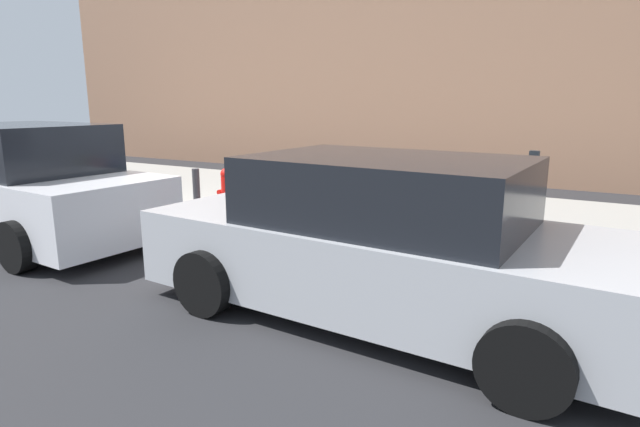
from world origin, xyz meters
TOP-DOWN VIEW (x-y plane):
  - ground_plane at (0.00, 0.00)m, footprint 40.00×40.00m
  - sidewalk_curb at (0.00, -2.50)m, footprint 18.00×5.00m
  - suitcase_olive_0 at (-3.76, -0.69)m, footprint 0.40×0.20m
  - suitcase_red_1 at (-3.23, -0.73)m, footprint 0.51×0.26m
  - suitcase_navy_2 at (-2.67, -0.74)m, footprint 0.47×0.29m
  - suitcase_teal_3 at (-2.16, -0.68)m, footprint 0.43×0.26m
  - suitcase_maroon_4 at (-1.63, -0.79)m, footprint 0.49×0.28m
  - suitcase_silver_5 at (-1.13, -0.79)m, footprint 0.36×0.23m
  - fire_hydrant at (-0.22, -0.73)m, footprint 0.39×0.21m
  - bollard_post at (0.35, -0.58)m, footprint 0.13×0.13m
  - parking_meter at (-5.06, -0.98)m, footprint 0.12×0.09m
  - parked_car_silver_0 at (-4.17, 1.69)m, footprint 4.80×2.21m
  - parked_car_white_1 at (1.50, 1.69)m, footprint 4.61×2.27m

SIDE VIEW (x-z plane):
  - ground_plane at x=0.00m, z-range 0.00..0.00m
  - sidewalk_curb at x=0.00m, z-range 0.00..0.14m
  - suitcase_silver_5 at x=-1.13m, z-range 0.11..0.67m
  - suitcase_teal_3 at x=-2.16m, z-range -0.02..0.88m
  - suitcase_maroon_4 at x=-1.63m, z-range -0.03..0.96m
  - suitcase_red_1 at x=-3.23m, z-range 0.04..0.92m
  - bollard_post at x=0.35m, z-range 0.14..0.88m
  - suitcase_olive_0 at x=-3.76m, z-range -0.01..1.04m
  - suitcase_navy_2 at x=-2.67m, z-range 0.11..0.94m
  - fire_hydrant at x=-0.22m, z-range 0.16..0.93m
  - parked_car_silver_0 at x=-4.17m, z-range -0.04..1.49m
  - parked_car_white_1 at x=1.50m, z-range -0.06..1.64m
  - parking_meter at x=-5.06m, z-range 0.33..1.60m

